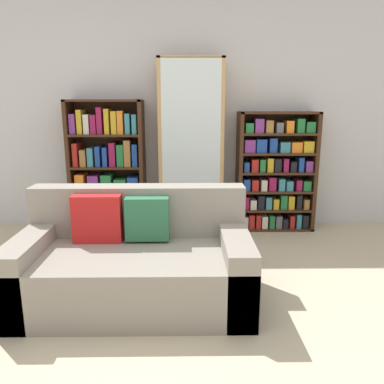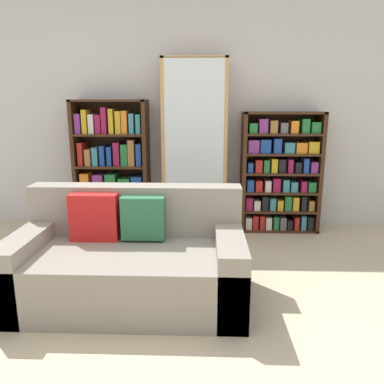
{
  "view_description": "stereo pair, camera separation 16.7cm",
  "coord_description": "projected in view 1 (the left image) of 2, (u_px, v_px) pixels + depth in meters",
  "views": [
    {
      "loc": [
        0.15,
        -2.05,
        1.41
      ],
      "look_at": [
        0.2,
        1.28,
        0.63
      ],
      "focal_mm": 35.0,
      "sensor_mm": 36.0,
      "label": 1
    },
    {
      "loc": [
        0.32,
        -2.05,
        1.41
      ],
      "look_at": [
        0.2,
        1.28,
        0.63
      ],
      "focal_mm": 35.0,
      "sensor_mm": 36.0,
      "label": 2
    }
  ],
  "objects": [
    {
      "name": "display_cabinet",
      "position": [
        191.0,
        148.0,
        4.16
      ],
      "size": [
        0.7,
        0.36,
        1.9
      ],
      "color": "tan",
      "rests_on": "ground"
    },
    {
      "name": "couch",
      "position": [
        135.0,
        263.0,
        2.75
      ],
      "size": [
        1.65,
        0.87,
        0.8
      ],
      "color": "gray",
      "rests_on": "ground"
    },
    {
      "name": "wine_bottle",
      "position": [
        227.0,
        225.0,
        4.0
      ],
      "size": [
        0.08,
        0.08,
        0.38
      ],
      "color": "#192333",
      "rests_on": "ground"
    },
    {
      "name": "bookshelf_left",
      "position": [
        108.0,
        170.0,
        4.22
      ],
      "size": [
        0.83,
        0.32,
        1.46
      ],
      "color": "#3D2314",
      "rests_on": "ground"
    },
    {
      "name": "ground_plane",
      "position": [
        163.0,
        338.0,
        2.32
      ],
      "size": [
        16.0,
        16.0,
        0.0
      ],
      "primitive_type": "plane",
      "color": "beige"
    },
    {
      "name": "wall_back",
      "position": [
        174.0,
        110.0,
        4.28
      ],
      "size": [
        6.28,
        0.06,
        2.7
      ],
      "color": "silver",
      "rests_on": "ground"
    },
    {
      "name": "bookshelf_right",
      "position": [
        275.0,
        173.0,
        4.26
      ],
      "size": [
        0.87,
        0.32,
        1.34
      ],
      "color": "#3D2314",
      "rests_on": "ground"
    }
  ]
}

